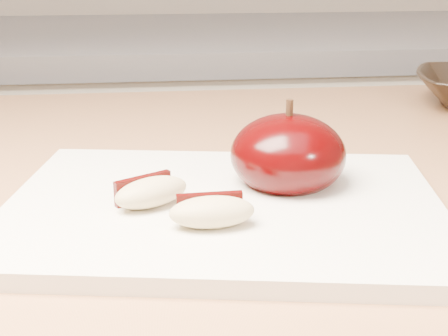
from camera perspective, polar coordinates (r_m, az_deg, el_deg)
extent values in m
cube|color=silver|center=(1.39, -6.20, -8.06)|extent=(2.40, 0.60, 0.90)
cube|color=slate|center=(1.24, -6.99, 11.56)|extent=(2.40, 0.62, 0.04)
cube|color=#A37047|center=(0.57, -6.61, -1.86)|extent=(1.64, 0.64, 0.04)
cube|color=white|center=(0.46, 0.00, -3.71)|extent=(0.35, 0.28, 0.01)
ellipsoid|color=black|center=(0.49, 5.86, 1.23)|extent=(0.09, 0.09, 0.06)
cylinder|color=black|center=(0.48, 6.01, 5.46)|extent=(0.01, 0.01, 0.01)
ellipsoid|color=tan|center=(0.44, -6.65, -2.21)|extent=(0.06, 0.05, 0.02)
cube|color=black|center=(0.45, -7.42, -1.86)|extent=(0.04, 0.03, 0.02)
ellipsoid|color=tan|center=(0.41, -1.11, -4.04)|extent=(0.06, 0.03, 0.02)
cube|color=black|center=(0.42, -1.33, -3.51)|extent=(0.04, 0.01, 0.02)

